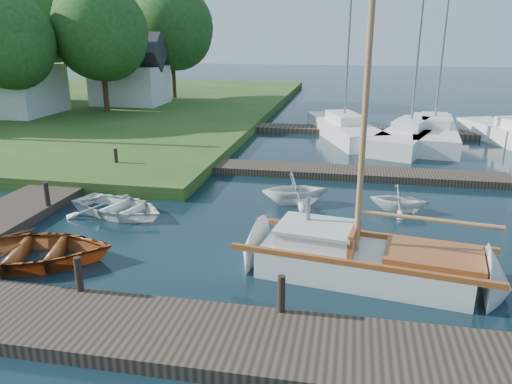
% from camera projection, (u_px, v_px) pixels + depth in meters
% --- Properties ---
extents(ground, '(160.00, 160.00, 0.00)m').
position_uv_depth(ground, '(256.00, 229.00, 15.29)').
color(ground, black).
rests_on(ground, ground).
extents(near_dock, '(18.00, 2.20, 0.30)m').
position_uv_depth(near_dock, '(197.00, 337.00, 9.64)').
color(near_dock, black).
rests_on(near_dock, ground).
extents(left_dock, '(2.20, 18.00, 0.30)m').
position_uv_depth(left_dock, '(56.00, 190.00, 18.57)').
color(left_dock, black).
rests_on(left_dock, ground).
extents(far_dock, '(14.00, 1.60, 0.30)m').
position_uv_depth(far_dock, '(332.00, 172.00, 20.95)').
color(far_dock, black).
rests_on(far_dock, ground).
extents(pontoon, '(30.00, 1.60, 0.30)m').
position_uv_depth(pontoon, '(482.00, 135.00, 28.37)').
color(pontoon, black).
rests_on(pontoon, ground).
extents(mooring_post_1, '(0.16, 0.16, 0.80)m').
position_uv_depth(mooring_post_1, '(79.00, 274.00, 10.95)').
color(mooring_post_1, black).
rests_on(mooring_post_1, near_dock).
extents(mooring_post_2, '(0.16, 0.16, 0.80)m').
position_uv_depth(mooring_post_2, '(281.00, 294.00, 10.13)').
color(mooring_post_2, black).
rests_on(mooring_post_2, near_dock).
extents(mooring_post_4, '(0.16, 0.16, 0.80)m').
position_uv_depth(mooring_post_4, '(47.00, 194.00, 16.35)').
color(mooring_post_4, black).
rests_on(mooring_post_4, left_dock).
extents(mooring_post_5, '(0.16, 0.16, 0.80)m').
position_uv_depth(mooring_post_5, '(116.00, 158.00, 21.02)').
color(mooring_post_5, black).
rests_on(mooring_post_5, left_dock).
extents(sailboat, '(7.36, 3.01, 9.83)m').
position_uv_depth(sailboat, '(370.00, 264.00, 12.21)').
color(sailboat, white).
rests_on(sailboat, ground).
extents(dinghy, '(5.06, 4.18, 0.91)m').
position_uv_depth(dinghy, '(26.00, 247.00, 12.91)').
color(dinghy, brown).
rests_on(dinghy, ground).
extents(tender_a, '(4.04, 3.42, 0.71)m').
position_uv_depth(tender_a, '(118.00, 204.00, 16.42)').
color(tender_a, white).
rests_on(tender_a, ground).
extents(tender_b, '(2.79, 2.57, 1.22)m').
position_uv_depth(tender_b, '(295.00, 187.00, 17.40)').
color(tender_b, white).
rests_on(tender_b, ground).
extents(tender_d, '(2.11, 1.88, 1.01)m').
position_uv_depth(tender_d, '(400.00, 197.00, 16.69)').
color(tender_d, white).
rests_on(tender_d, ground).
extents(marina_boat_1, '(4.88, 8.36, 11.04)m').
position_uv_depth(marina_boat_1, '(344.00, 128.00, 28.31)').
color(marina_boat_1, white).
rests_on(marina_boat_1, ground).
extents(marina_boat_2, '(4.73, 8.16, 10.57)m').
position_uv_depth(marina_boat_2, '(410.00, 135.00, 26.41)').
color(marina_boat_2, white).
rests_on(marina_boat_2, ground).
extents(marina_boat_3, '(3.16, 9.16, 11.44)m').
position_uv_depth(marina_boat_3, '(434.00, 131.00, 27.39)').
color(marina_boat_3, white).
rests_on(marina_boat_3, ground).
extents(house_a, '(6.30, 5.00, 6.29)m').
position_uv_depth(house_a, '(6.00, 76.00, 32.97)').
color(house_a, silver).
rests_on(house_a, shore).
extents(house_c, '(5.25, 4.00, 5.28)m').
position_uv_depth(house_c, '(130.00, 76.00, 37.60)').
color(house_c, silver).
rests_on(house_c, shore).
extents(tree_2, '(5.83, 5.75, 7.82)m').
position_uv_depth(tree_2, '(8.00, 41.00, 30.08)').
color(tree_2, '#332114').
rests_on(tree_2, shore).
extents(tree_3, '(6.41, 6.38, 8.74)m').
position_uv_depth(tree_3, '(100.00, 31.00, 32.92)').
color(tree_3, '#332114').
rests_on(tree_3, shore).
extents(tree_4, '(7.01, 7.01, 9.66)m').
position_uv_depth(tree_4, '(28.00, 23.00, 37.94)').
color(tree_4, '#332114').
rests_on(tree_4, shore).
extents(tree_7, '(6.83, 6.83, 9.38)m').
position_uv_depth(tree_7, '(171.00, 26.00, 39.91)').
color(tree_7, '#332114').
rests_on(tree_7, shore).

